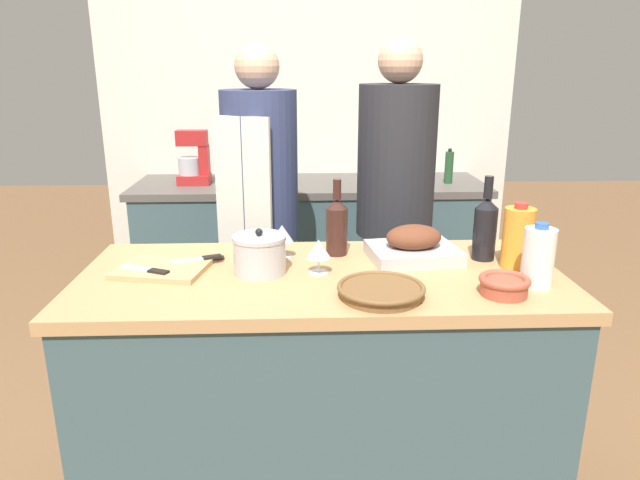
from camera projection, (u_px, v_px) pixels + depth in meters
name	position (u px, v px, depth m)	size (l,w,h in m)	color
kitchen_island	(321.00, 395.00, 1.97)	(1.55, 0.69, 0.90)	#3D565B
back_counter	(310.00, 255.00, 3.44)	(2.02, 0.60, 0.89)	#3D565B
back_wall	(308.00, 111.00, 3.53)	(2.52, 0.10, 2.55)	silver
roasting_pan	(413.00, 246.00, 1.95)	(0.32, 0.27, 0.12)	#BCBCC1
wicker_basket	(381.00, 291.00, 1.64)	(0.25, 0.25, 0.04)	brown
cutting_board	(162.00, 269.00, 1.84)	(0.31, 0.25, 0.02)	tan
stock_pot	(260.00, 254.00, 1.82)	(0.17, 0.17, 0.15)	#B7B7BC
mixing_bowl	(504.00, 285.00, 1.65)	(0.15, 0.15, 0.06)	#A84C38
juice_jug	(518.00, 238.00, 1.86)	(0.10, 0.10, 0.22)	orange
milk_jug	(538.00, 257.00, 1.70)	(0.09, 0.09, 0.20)	white
wine_bottle_green	(485.00, 227.00, 1.94)	(0.08, 0.08, 0.29)	black
wine_bottle_dark	(337.00, 225.00, 1.99)	(0.08, 0.08, 0.27)	#381E19
wine_glass_left	(282.00, 235.00, 1.96)	(0.08, 0.08, 0.12)	silver
wine_glass_right	(319.00, 250.00, 1.81)	(0.08, 0.08, 0.11)	silver
knife_chef	(196.00, 260.00, 1.95)	(0.21, 0.07, 0.01)	#B7B7BC
knife_paring	(146.00, 270.00, 1.80)	(0.17, 0.10, 0.01)	#B7B7BC
knife_bread	(199.00, 259.00, 1.90)	(0.17, 0.09, 0.01)	#B7B7BC
stand_mixer	(194.00, 162.00, 3.23)	(0.18, 0.14, 0.30)	#B22323
condiment_bottle_tall	(449.00, 167.00, 3.27)	(0.05, 0.05, 0.20)	#234C28
condiment_bottle_short	(262.00, 167.00, 3.35)	(0.06, 0.06, 0.17)	#B28E2D
person_cook_aproned	(261.00, 213.00, 2.57)	(0.35, 0.37, 1.64)	beige
person_cook_guest	(394.00, 208.00, 2.61)	(0.35, 0.35, 1.66)	beige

